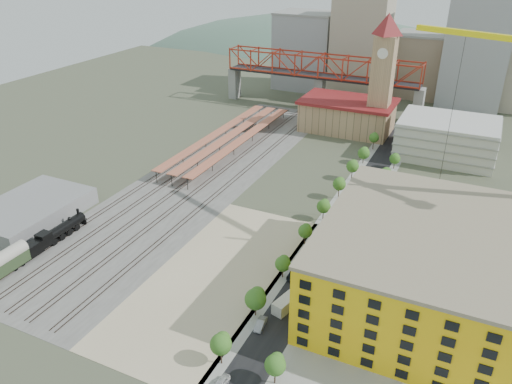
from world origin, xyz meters
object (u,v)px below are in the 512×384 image
at_px(clock_tower, 383,66).
at_px(site_trailer_c, 324,248).
at_px(site_trailer_a, 291,300).
at_px(site_trailer_d, 335,231).
at_px(car_0, 220,384).
at_px(locomotive, 55,235).
at_px(construction_building, 429,267).
at_px(site_trailer_b, 299,287).

relative_size(clock_tower, site_trailer_c, 5.85).
xyz_separation_m(site_trailer_a, site_trailer_d, (0.00, 32.40, -0.10)).
bearing_deg(site_trailer_c, car_0, -92.47).
distance_m(locomotive, site_trailer_d, 74.77).
xyz_separation_m(construction_building, site_trailer_d, (-26.00, 18.79, -8.09)).
relative_size(locomotive, car_0, 5.16).
xyz_separation_m(clock_tower, construction_building, (34.00, -99.99, -19.29)).
height_order(clock_tower, locomotive, clock_tower).
relative_size(construction_building, site_trailer_d, 5.24).
relative_size(site_trailer_a, site_trailer_b, 1.09).
bearing_deg(site_trailer_b, site_trailer_d, 80.12).
relative_size(clock_tower, construction_building, 1.03).
height_order(site_trailer_a, site_trailer_b, site_trailer_a).
distance_m(construction_building, site_trailer_b, 28.57).
bearing_deg(clock_tower, site_trailer_c, -84.94).
relative_size(site_trailer_c, car_0, 1.95).
bearing_deg(site_trailer_c, locomotive, -157.53).
relative_size(site_trailer_b, site_trailer_c, 1.07).
relative_size(clock_tower, locomotive, 2.20).
distance_m(locomotive, site_trailer_c, 70.93).
distance_m(construction_building, site_trailer_a, 30.41).
bearing_deg(locomotive, site_trailer_a, 2.37).
relative_size(site_trailer_a, site_trailer_d, 1.07).
bearing_deg(locomotive, clock_tower, 63.50).
distance_m(clock_tower, locomotive, 132.67).
distance_m(locomotive, site_trailer_a, 66.06).
relative_size(clock_tower, site_trailer_a, 5.01).
height_order(locomotive, car_0, locomotive).
height_order(construction_building, locomotive, construction_building).
relative_size(clock_tower, site_trailer_d, 5.39).
bearing_deg(locomotive, construction_building, 10.07).
xyz_separation_m(construction_building, site_trailer_a, (-26.00, -13.61, -7.99)).
bearing_deg(locomotive, car_0, -20.58).
bearing_deg(site_trailer_b, car_0, -105.35).
relative_size(site_trailer_b, car_0, 2.09).
height_order(locomotive, site_trailer_d, locomotive).
bearing_deg(site_trailer_a, site_trailer_d, 104.67).
xyz_separation_m(site_trailer_b, site_trailer_c, (0.00, 18.27, -0.09)).
distance_m(site_trailer_b, site_trailer_d, 27.44).
relative_size(site_trailer_b, site_trailer_d, 0.99).
distance_m(site_trailer_b, site_trailer_c, 18.27).
xyz_separation_m(clock_tower, site_trailer_d, (8.00, -81.21, -27.38)).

